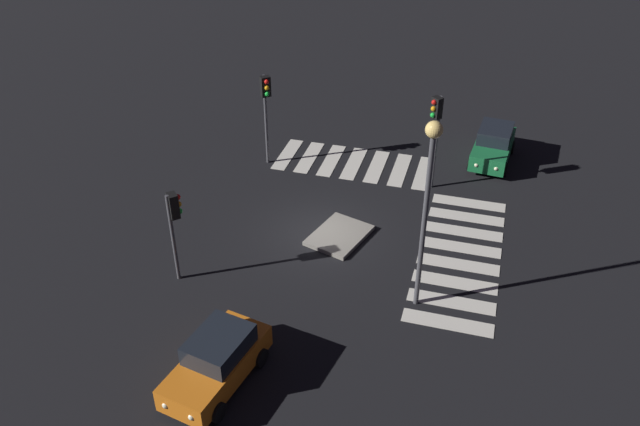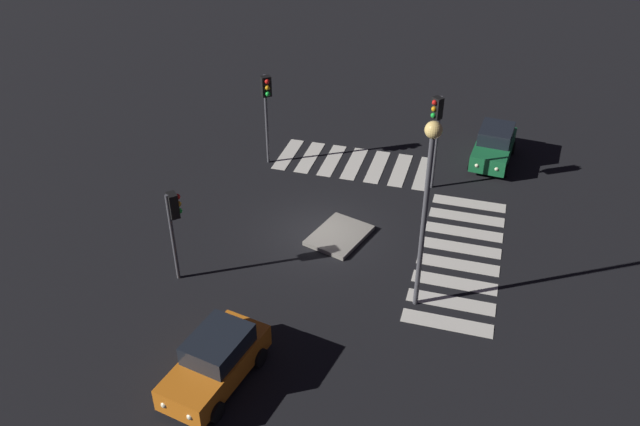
% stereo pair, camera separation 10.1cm
% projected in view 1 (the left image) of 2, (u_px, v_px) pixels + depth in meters
% --- Properties ---
extents(ground_plane, '(80.00, 80.00, 0.00)m').
position_uv_depth(ground_plane, '(320.00, 233.00, 27.67)').
color(ground_plane, black).
extents(traffic_island, '(3.05, 2.61, 0.18)m').
position_uv_depth(traffic_island, '(339.00, 235.00, 27.36)').
color(traffic_island, gray).
rests_on(traffic_island, ground).
extents(car_orange, '(4.21, 2.45, 1.74)m').
position_uv_depth(car_orange, '(217.00, 361.00, 20.48)').
color(car_orange, orange).
rests_on(car_orange, ground).
extents(car_green, '(4.08, 2.15, 1.73)m').
position_uv_depth(car_green, '(493.00, 145.00, 32.39)').
color(car_green, '#196B38').
rests_on(car_green, ground).
extents(traffic_light_west, '(0.54, 0.54, 3.72)m').
position_uv_depth(traffic_light_west, '(174.00, 216.00, 23.69)').
color(traffic_light_west, '#47474C').
rests_on(traffic_light_west, ground).
extents(traffic_light_north, '(0.53, 0.54, 4.56)m').
position_uv_depth(traffic_light_north, '(266.00, 99.00, 30.67)').
color(traffic_light_north, '#47474C').
rests_on(traffic_light_north, ground).
extents(traffic_light_east, '(0.53, 0.54, 4.55)m').
position_uv_depth(traffic_light_east, '(436.00, 121.00, 28.75)').
color(traffic_light_east, '#47474C').
rests_on(traffic_light_east, ground).
extents(street_lamp, '(0.56, 0.56, 7.28)m').
position_uv_depth(street_lamp, '(428.00, 186.00, 21.24)').
color(street_lamp, '#47474C').
rests_on(street_lamp, ground).
extents(crosswalk_near, '(8.75, 3.20, 0.02)m').
position_uv_depth(crosswalk_near, '(460.00, 256.00, 26.35)').
color(crosswalk_near, silver).
rests_on(crosswalk_near, ground).
extents(crosswalk_side, '(3.20, 7.60, 0.02)m').
position_uv_depth(crosswalk_side, '(354.00, 163.00, 32.56)').
color(crosswalk_side, silver).
rests_on(crosswalk_side, ground).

